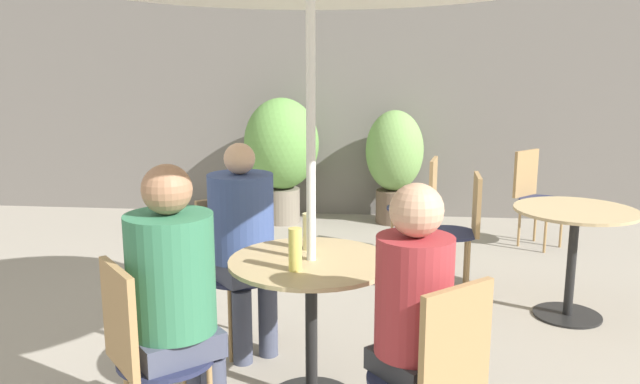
{
  "coord_description": "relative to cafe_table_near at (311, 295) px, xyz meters",
  "views": [
    {
      "loc": [
        0.49,
        -2.8,
        1.66
      ],
      "look_at": [
        0.15,
        0.44,
        0.99
      ],
      "focal_mm": 35.0,
      "sensor_mm": 36.0,
      "label": 1
    }
  ],
  "objects": [
    {
      "name": "potted_plant_0",
      "position": [
        -0.74,
        3.57,
        0.23
      ],
      "size": [
        0.78,
        0.78,
        1.32
      ],
      "color": "slate",
      "rests_on": "ground_plane"
    },
    {
      "name": "beer_glass_0",
      "position": [
        -0.05,
        -0.17,
        0.28
      ],
      "size": [
        0.06,
        0.06,
        0.2
      ],
      "color": "#DBC65B",
      "rests_on": "cafe_table_near"
    },
    {
      "name": "seated_person_1",
      "position": [
        -0.52,
        -0.46,
        0.18
      ],
      "size": [
        0.46,
        0.46,
        1.27
      ],
      "rotation": [
        0.0,
        0.0,
        2.29
      ],
      "color": "#42475B",
      "rests_on": "ground_plane"
    },
    {
      "name": "seated_person_2",
      "position": [
        0.46,
        -0.52,
        0.17
      ],
      "size": [
        0.38,
        0.39,
        1.22
      ],
      "rotation": [
        0.0,
        0.0,
        3.86
      ],
      "color": "#2D2D33",
      "rests_on": "ground_plane"
    },
    {
      "name": "cafe_table_far",
      "position": [
        1.58,
        1.25,
        -0.0
      ],
      "size": [
        0.78,
        0.78,
        0.74
      ],
      "color": "black",
      "rests_on": "ground_plane"
    },
    {
      "name": "bistro_chair_3",
      "position": [
        1.71,
        2.97,
        -0.03
      ],
      "size": [
        0.47,
        0.47,
        0.88
      ],
      "rotation": [
        0.0,
        0.0,
        0.79
      ],
      "color": "#232847",
      "rests_on": "ground_plane"
    },
    {
      "name": "potted_plant_1",
      "position": [
        0.44,
        3.68,
        0.13
      ],
      "size": [
        0.6,
        0.6,
        1.2
      ],
      "color": "brown",
      "rests_on": "ground_plane"
    },
    {
      "name": "bistro_chair_2",
      "position": [
        0.55,
        -0.63,
        -0.03
      ],
      "size": [
        0.47,
        0.47,
        0.88
      ],
      "rotation": [
        0.0,
        0.0,
        -2.42
      ],
      "color": "#232847",
      "rests_on": "ground_plane"
    },
    {
      "name": "seated_person_0",
      "position": [
        -0.45,
        0.52,
        0.16
      ],
      "size": [
        0.47,
        0.47,
        1.23
      ],
      "rotation": [
        0.0,
        0.0,
        0.72
      ],
      "color": "#42475B",
      "rests_on": "ground_plane"
    },
    {
      "name": "bistro_chair_5",
      "position": [
        0.92,
        1.65,
        -0.03
      ],
      "size": [
        0.41,
        0.41,
        0.88
      ],
      "rotation": [
        0.0,
        0.0,
        4.66
      ],
      "color": "#232847",
      "rests_on": "ground_plane"
    },
    {
      "name": "bistro_chair_0",
      "position": [
        -0.55,
        0.63,
        -0.03
      ],
      "size": [
        0.47,
        0.47,
        0.88
      ],
      "rotation": [
        0.0,
        0.0,
        0.72
      ],
      "color": "#232847",
      "rests_on": "ground_plane"
    },
    {
      "name": "bistro_chair_1",
      "position": [
        -0.63,
        -0.55,
        -0.03
      ],
      "size": [
        0.47,
        0.47,
        0.88
      ],
      "rotation": [
        0.0,
        0.0,
        -3.99
      ],
      "color": "#232847",
      "rests_on": "ground_plane"
    },
    {
      "name": "cafe_table_near",
      "position": [
        0.0,
        0.0,
        0.0
      ],
      "size": [
        0.8,
        0.8,
        0.74
      ],
      "color": "black",
      "rests_on": "ground_plane"
    },
    {
      "name": "beer_glass_1",
      "position": [
        -0.03,
        0.17,
        0.27
      ],
      "size": [
        0.06,
        0.06,
        0.19
      ],
      "color": "beige",
      "rests_on": "cafe_table_near"
    },
    {
      "name": "storefront_wall",
      "position": [
        -0.15,
        4.04,
        0.94
      ],
      "size": [
        10.0,
        0.06,
        3.0
      ],
      "color": "slate",
      "rests_on": "ground_plane"
    },
    {
      "name": "bistro_chair_4",
      "position": [
        0.66,
        2.42,
        -0.03
      ],
      "size": [
        0.43,
        0.41,
        0.88
      ],
      "rotation": [
        0.0,
        0.0,
        4.53
      ],
      "color": "#232847",
      "rests_on": "ground_plane"
    }
  ]
}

